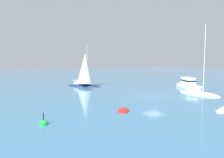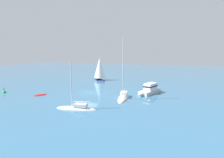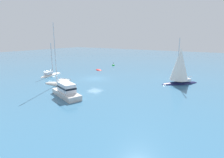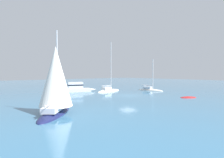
# 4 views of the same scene
# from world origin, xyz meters

# --- Properties ---
(ground_plane) EXTENTS (160.00, 160.00, 0.00)m
(ground_plane) POSITION_xyz_m (0.00, 0.00, 0.00)
(ground_plane) COLOR teal
(sailboat) EXTENTS (2.56, 6.65, 10.66)m
(sailboat) POSITION_xyz_m (7.09, -1.64, 0.14)
(sailboat) COLOR silver
(sailboat) RESTS_ON ground
(ketch) EXTENTS (6.21, 5.88, 8.21)m
(ketch) POSITION_xyz_m (-4.91, 14.71, 2.91)
(ketch) COLOR #191E4C
(ketch) RESTS_ON ground
(powerboat) EXTENTS (3.65, 7.09, 1.95)m
(powerboat) POSITION_xyz_m (10.80, 3.68, 0.79)
(powerboat) COLOR silver
(powerboat) RESTS_ON ground
(skiff) EXTENTS (2.38, 2.76, 0.38)m
(skiff) POSITION_xyz_m (-7.91, -5.06, 0.00)
(skiff) COLOR #B21E1E
(skiff) RESTS_ON ground
(channel_buoy) EXTENTS (0.75, 0.75, 1.35)m
(channel_buoy) POSITION_xyz_m (-15.90, -5.96, 0.01)
(channel_buoy) COLOR green
(channel_buoy) RESTS_ON ground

